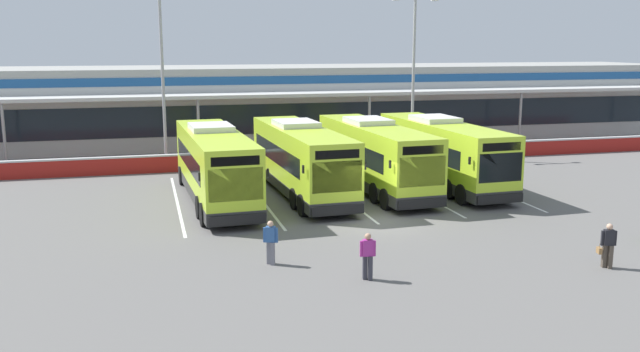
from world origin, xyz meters
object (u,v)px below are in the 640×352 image
(pedestrian_child, at_px, (368,255))
(coach_bus_left_centre, at_px, (301,160))
(coach_bus_centre, at_px, (374,157))
(lamp_post_centre, at_px, (414,66))
(pedestrian_with_handbag, at_px, (608,244))
(lamp_post_west, at_px, (162,68))
(coach_bus_leftmost, at_px, (215,166))
(pedestrian_in_dark_coat, at_px, (271,241))
(coach_bus_right_centre, at_px, (442,154))

(pedestrian_child, bearing_deg, coach_bus_left_centre, 86.51)
(coach_bus_centre, xyz_separation_m, lamp_post_centre, (6.06, 9.47, 4.50))
(pedestrian_with_handbag, xyz_separation_m, lamp_post_west, (-14.39, 24.89, 5.43))
(coach_bus_centre, height_order, pedestrian_with_handbag, coach_bus_centre)
(coach_bus_leftmost, bearing_deg, pedestrian_with_handbag, -48.47)
(pedestrian_with_handbag, xyz_separation_m, pedestrian_child, (-8.61, 0.97, 0.02))
(coach_bus_centre, xyz_separation_m, pedestrian_with_handbag, (3.65, -14.72, -0.93))
(coach_bus_leftmost, xyz_separation_m, pedestrian_in_dark_coat, (0.88, -10.55, -0.91))
(coach_bus_right_centre, bearing_deg, coach_bus_left_centre, -178.64)
(coach_bus_right_centre, distance_m, lamp_post_centre, 10.70)
(coach_bus_left_centre, height_order, pedestrian_child, coach_bus_left_centre)
(lamp_post_centre, bearing_deg, pedestrian_with_handbag, -95.69)
(pedestrian_in_dark_coat, bearing_deg, coach_bus_leftmost, 94.74)
(coach_bus_leftmost, bearing_deg, coach_bus_left_centre, 7.07)
(coach_bus_leftmost, relative_size, lamp_post_centre, 1.11)
(coach_bus_left_centre, bearing_deg, coach_bus_right_centre, 1.36)
(coach_bus_centre, xyz_separation_m, coach_bus_right_centre, (3.98, -0.01, 0.00))
(coach_bus_centre, bearing_deg, lamp_post_west, 136.57)
(coach_bus_leftmost, distance_m, coach_bus_right_centre, 12.71)
(coach_bus_leftmost, height_order, lamp_post_centre, lamp_post_centre)
(coach_bus_leftmost, distance_m, pedestrian_child, 13.53)
(coach_bus_leftmost, distance_m, lamp_post_west, 12.01)
(coach_bus_right_centre, xyz_separation_m, pedestrian_in_dark_coat, (-11.81, -11.31, -0.91))
(coach_bus_right_centre, height_order, pedestrian_child, coach_bus_right_centre)
(coach_bus_leftmost, xyz_separation_m, coach_bus_left_centre, (4.56, 0.57, 0.00))
(coach_bus_right_centre, xyz_separation_m, pedestrian_with_handbag, (-0.34, -14.70, -0.93))
(pedestrian_with_handbag, bearing_deg, lamp_post_west, 120.04)
(pedestrian_with_handbag, distance_m, pedestrian_in_dark_coat, 11.96)
(pedestrian_in_dark_coat, bearing_deg, lamp_post_centre, 56.27)
(coach_bus_left_centre, bearing_deg, pedestrian_with_handbag, -61.79)
(coach_bus_right_centre, bearing_deg, lamp_post_west, 145.33)
(coach_bus_centre, xyz_separation_m, pedestrian_in_dark_coat, (-7.83, -11.33, -0.91))
(pedestrian_in_dark_coat, bearing_deg, pedestrian_with_handbag, -16.46)
(pedestrian_with_handbag, xyz_separation_m, lamp_post_centre, (2.41, 24.18, 5.43))
(pedestrian_child, xyz_separation_m, lamp_post_west, (-5.78, 23.92, 5.42))
(coach_bus_leftmost, bearing_deg, pedestrian_child, -73.93)
(lamp_post_west, bearing_deg, coach_bus_left_centre, -57.52)
(coach_bus_leftmost, distance_m, coach_bus_left_centre, 4.60)
(coach_bus_leftmost, relative_size, lamp_post_west, 1.11)
(lamp_post_west, bearing_deg, coach_bus_right_centre, -34.67)
(lamp_post_west, distance_m, lamp_post_centre, 16.82)
(coach_bus_centre, distance_m, lamp_post_centre, 12.11)
(pedestrian_child, distance_m, lamp_post_centre, 26.26)
(lamp_post_west, bearing_deg, pedestrian_with_handbag, -59.96)
(pedestrian_in_dark_coat, bearing_deg, lamp_post_west, 97.73)
(pedestrian_in_dark_coat, bearing_deg, coach_bus_centre, 55.36)
(coach_bus_right_centre, relative_size, lamp_post_centre, 1.11)
(lamp_post_west, bearing_deg, pedestrian_in_dark_coat, -82.27)
(coach_bus_right_centre, bearing_deg, pedestrian_with_handbag, -91.31)
(coach_bus_centre, xyz_separation_m, pedestrian_child, (-4.96, -13.74, -0.91))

